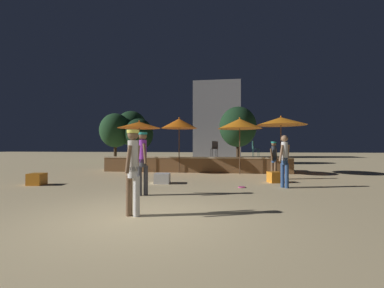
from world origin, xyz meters
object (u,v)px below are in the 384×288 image
at_px(patio_umbrella_2, 139,125).
at_px(person_3, 274,158).
at_px(person_1, 133,166).
at_px(background_tree_1, 131,128).
at_px(cube_seat_1, 162,178).
at_px(person_0, 285,158).
at_px(patio_umbrella_3, 240,124).
at_px(frisbee_disc, 242,187).
at_px(bistro_chair_0, 254,147).
at_px(background_tree_2, 139,134).
at_px(cube_seat_0, 275,177).
at_px(background_tree_0, 115,130).
at_px(patio_umbrella_1, 179,124).
at_px(background_tree_3, 238,127).
at_px(cube_seat_2, 37,179).
at_px(person_2, 143,158).
at_px(patio_umbrella_0, 281,121).
at_px(bistro_chair_1, 215,147).

distance_m(patio_umbrella_2, person_3, 7.45).
bearing_deg(person_1, background_tree_1, 120.76).
height_order(cube_seat_1, person_0, person_0).
bearing_deg(patio_umbrella_3, frisbee_disc, -91.59).
height_order(person_1, bistro_chair_0, person_1).
bearing_deg(patio_umbrella_3, background_tree_2, 133.88).
height_order(cube_seat_0, background_tree_2, background_tree_2).
bearing_deg(background_tree_0, patio_umbrella_2, -58.46).
bearing_deg(bistro_chair_0, background_tree_0, 50.12).
xyz_separation_m(background_tree_1, background_tree_2, (1.55, -2.05, -0.71)).
bearing_deg(patio_umbrella_1, person_1, -85.31).
xyz_separation_m(cube_seat_1, person_0, (4.56, -0.45, 0.84)).
distance_m(patio_umbrella_1, background_tree_3, 9.06).
relative_size(cube_seat_0, cube_seat_2, 1.03).
xyz_separation_m(patio_umbrella_2, background_tree_3, (5.77, 8.49, 0.48)).
relative_size(patio_umbrella_3, person_1, 1.66).
xyz_separation_m(cube_seat_1, background_tree_2, (-5.68, 13.07, 2.40)).
distance_m(cube_seat_0, background_tree_3, 11.98).
bearing_deg(background_tree_1, person_1, -68.48).
distance_m(cube_seat_2, person_2, 4.96).
relative_size(frisbee_disc, background_tree_3, 0.05).
xyz_separation_m(patio_umbrella_1, person_1, (0.72, -8.83, -1.69)).
xyz_separation_m(cube_seat_0, person_2, (-4.39, -3.37, 0.89)).
xyz_separation_m(person_3, background_tree_3, (-1.19, 10.50, 2.20)).
relative_size(patio_umbrella_0, background_tree_3, 0.64).
distance_m(patio_umbrella_2, background_tree_0, 10.88).
height_order(person_2, bistro_chair_0, person_2).
distance_m(person_3, bistro_chair_1, 4.15).
distance_m(patio_umbrella_0, person_0, 5.18).
bearing_deg(background_tree_0, cube_seat_0, -44.63).
height_order(patio_umbrella_1, bistro_chair_0, patio_umbrella_1).
bearing_deg(patio_umbrella_2, person_1, -71.07).
bearing_deg(person_3, person_1, -75.82).
xyz_separation_m(patio_umbrella_2, bistro_chair_1, (4.17, 1.03, -1.24)).
bearing_deg(background_tree_2, patio_umbrella_2, -70.08).
distance_m(patio_umbrella_1, person_3, 5.49).
bearing_deg(background_tree_2, background_tree_0, 176.62).
xyz_separation_m(patio_umbrella_3, background_tree_0, (-11.24, 9.35, 0.33)).
height_order(patio_umbrella_0, frisbee_disc, patio_umbrella_0).
height_order(patio_umbrella_1, patio_umbrella_2, patio_umbrella_1).
height_order(patio_umbrella_1, cube_seat_1, patio_umbrella_1).
bearing_deg(person_3, background_tree_1, 176.96).
height_order(cube_seat_1, frisbee_disc, cube_seat_1).
xyz_separation_m(cube_seat_1, person_3, (4.59, 1.94, 0.75)).
bearing_deg(cube_seat_0, person_2, -142.45).
bearing_deg(person_3, bistro_chair_0, 143.93).
bearing_deg(background_tree_3, person_1, -99.25).
relative_size(patio_umbrella_0, patio_umbrella_1, 1.01).
xyz_separation_m(patio_umbrella_1, background_tree_3, (3.52, 8.34, 0.41)).
height_order(person_0, background_tree_0, background_tree_0).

